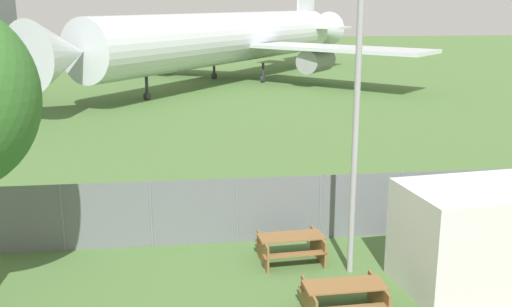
# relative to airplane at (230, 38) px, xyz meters

# --- Properties ---
(perimeter_fence) EXTENTS (56.07, 0.07, 2.03)m
(perimeter_fence) POSITION_rel_airplane_xyz_m (-0.38, -37.59, -2.92)
(perimeter_fence) COLOR slate
(perimeter_fence) RESTS_ON ground
(airplane) EXTENTS (31.45, 38.45, 12.88)m
(airplane) POSITION_rel_airplane_xyz_m (0.00, 0.00, 0.00)
(airplane) COLOR silver
(airplane) RESTS_ON ground
(portable_cabin) EXTENTS (4.98, 3.11, 2.65)m
(portable_cabin) POSITION_rel_airplane_xyz_m (3.31, -41.15, -2.61)
(portable_cabin) COLOR silver
(portable_cabin) RESTS_ON ground
(picnic_bench_near_cabin) EXTENTS (1.90, 1.53, 0.76)m
(picnic_bench_near_cabin) POSITION_rel_airplane_xyz_m (-1.56, -39.13, -3.46)
(picnic_bench_near_cabin) COLOR brown
(picnic_bench_near_cabin) RESTS_ON ground
(picnic_bench_open_grass) EXTENTS (1.93, 1.46, 0.76)m
(picnic_bench_open_grass) POSITION_rel_airplane_xyz_m (-0.87, -42.21, -3.45)
(picnic_bench_open_grass) COLOR brown
(picnic_bench_open_grass) RESTS_ON ground
(light_mast) EXTENTS (0.44, 0.44, 7.82)m
(light_mast) POSITION_rel_airplane_xyz_m (-0.09, -39.98, 0.84)
(light_mast) COLOR #99999E
(light_mast) RESTS_ON ground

